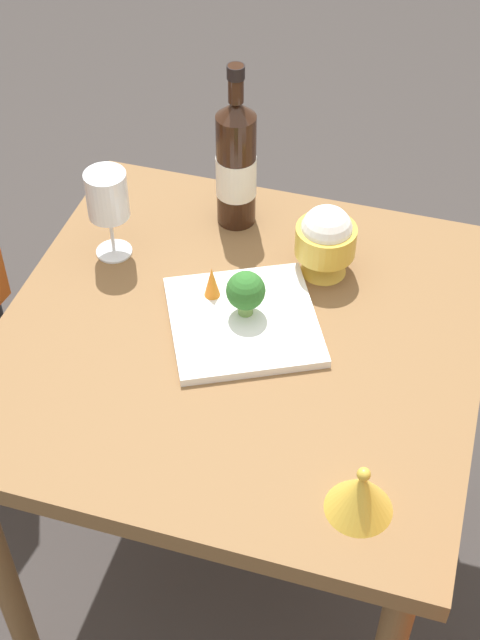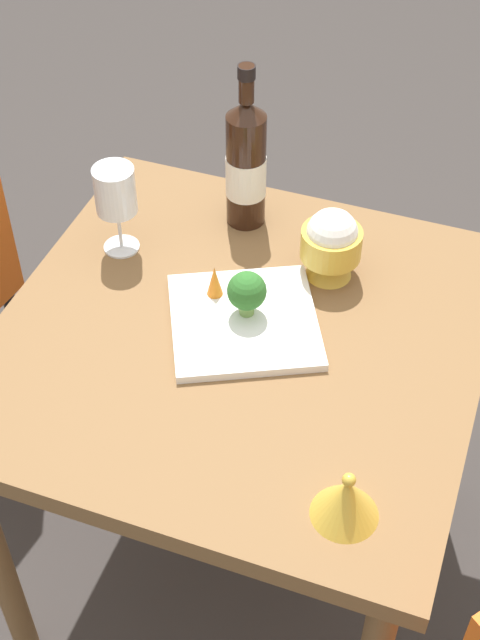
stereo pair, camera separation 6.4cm
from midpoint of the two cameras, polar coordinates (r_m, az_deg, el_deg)
The scene contains 9 objects.
ground_plane at distance 2.13m, azimuth -0.89°, elevation -14.61°, with size 8.00×8.00×0.00m, color #383330.
dining_table at distance 1.62m, azimuth -1.13°, elevation -3.12°, with size 0.82×0.82×0.73m.
wine_bottle at distance 1.71m, azimuth -1.34°, elevation 9.82°, with size 0.08×0.08×0.33m.
wine_glass at distance 1.65m, azimuth -9.48°, elevation 7.63°, with size 0.08×0.08×0.18m.
rice_bowl at distance 1.62m, azimuth 4.30°, elevation 5.04°, with size 0.11×0.11×0.14m.
rice_bowl_lid at distance 1.30m, azimuth 6.20°, elevation -10.83°, with size 0.10×0.10×0.09m.
serving_plate at distance 1.56m, azimuth -1.11°, elevation -0.06°, with size 0.33×0.33×0.02m.
broccoli_floret at distance 1.53m, azimuth -0.69°, elevation 1.76°, with size 0.07×0.07×0.09m.
carrot_garnish_left at distance 1.58m, azimuth -2.95°, elevation 2.40°, with size 0.03×0.03×0.06m.
Camera 1 is at (0.31, -1.04, 1.83)m, focal length 50.75 mm.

